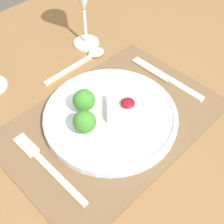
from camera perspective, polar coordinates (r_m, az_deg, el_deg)
The scene contains 6 objects.
dining_table at distance 0.73m, azimuth 0.07°, elevation -6.11°, with size 1.24×1.09×0.72m.
placemat at distance 0.66m, azimuth 0.08°, elevation -1.71°, with size 0.45×0.31×0.00m, color brown.
dinner_plate at distance 0.65m, azimuth -0.23°, elevation -0.38°, with size 0.28×0.28×0.07m.
fork at distance 0.61m, azimuth -12.33°, elevation -9.09°, with size 0.02×0.20×0.01m.
knife at distance 0.75m, azimuth 10.75°, elevation 5.56°, with size 0.02×0.20×0.01m.
spoon at distance 0.81m, azimuth -4.54°, elevation 9.83°, with size 0.19×0.04×0.01m.
Camera 1 is at (-0.30, -0.30, 1.23)m, focal length 50.00 mm.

